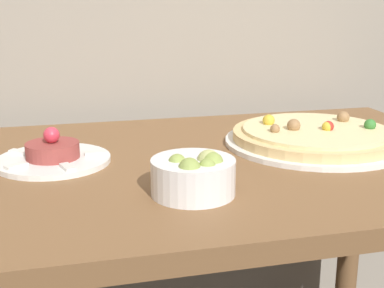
# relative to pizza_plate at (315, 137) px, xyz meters

# --- Properties ---
(dining_table) EXTENTS (1.13, 0.73, 0.74)m
(dining_table) POSITION_rel_pizza_plate_xyz_m (-0.24, -0.04, -0.13)
(dining_table) COLOR brown
(dining_table) RESTS_ON ground_plane
(pizza_plate) EXTENTS (0.38, 0.38, 0.06)m
(pizza_plate) POSITION_rel_pizza_plate_xyz_m (0.00, 0.00, 0.00)
(pizza_plate) COLOR white
(pizza_plate) RESTS_ON dining_table
(tartare_plate) EXTENTS (0.21, 0.21, 0.07)m
(tartare_plate) POSITION_rel_pizza_plate_xyz_m (-0.54, 0.00, -0.00)
(tartare_plate) COLOR white
(tartare_plate) RESTS_ON dining_table
(small_bowl) EXTENTS (0.13, 0.13, 0.07)m
(small_bowl) POSITION_rel_pizza_plate_xyz_m (-0.32, -0.22, 0.02)
(small_bowl) COLOR white
(small_bowl) RESTS_ON dining_table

